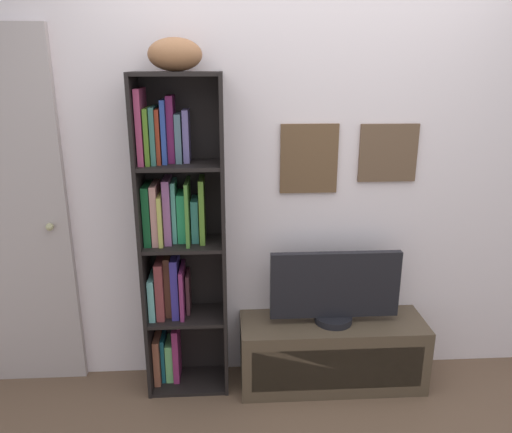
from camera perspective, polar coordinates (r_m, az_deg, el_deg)
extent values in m
cube|color=white|center=(2.91, 4.78, 2.85)|extent=(4.80, 0.06, 2.31)
cube|color=brown|center=(2.83, 6.14, 6.63)|extent=(0.33, 0.02, 0.39)
cube|color=#8FAEA8|center=(2.83, 6.16, 6.62)|extent=(0.28, 0.01, 0.34)
cube|color=brown|center=(2.94, 15.02, 7.09)|extent=(0.34, 0.02, 0.33)
cube|color=#C3A99E|center=(2.93, 15.05, 7.08)|extent=(0.29, 0.01, 0.28)
cube|color=black|center=(2.82, -12.87, -3.01)|extent=(0.02, 0.29, 1.84)
cube|color=black|center=(2.78, -3.71, -2.90)|extent=(0.02, 0.29, 1.84)
cube|color=black|center=(2.92, -8.11, -2.02)|extent=(0.47, 0.01, 1.84)
cube|color=black|center=(3.22, -7.59, -18.29)|extent=(0.43, 0.28, 0.02)
cube|color=black|center=(2.98, -7.93, -11.26)|extent=(0.43, 0.28, 0.02)
cube|color=black|center=(2.80, -8.31, -3.16)|extent=(0.43, 0.28, 0.02)
cube|color=black|center=(2.67, -8.73, 5.89)|extent=(0.43, 0.28, 0.02)
cube|color=black|center=(2.62, -9.22, 15.98)|extent=(0.43, 0.28, 0.02)
cube|color=#99553E|center=(3.18, -11.21, -15.57)|extent=(0.04, 0.20, 0.29)
cube|color=#175766|center=(3.20, -10.55, -15.51)|extent=(0.02, 0.16, 0.28)
cube|color=#73C672|center=(3.20, -9.85, -15.80)|extent=(0.04, 0.17, 0.25)
cube|color=#912A61|center=(3.16, -9.14, -15.09)|extent=(0.03, 0.18, 0.35)
cube|color=#6CBAB6|center=(2.96, -11.74, -8.79)|extent=(0.04, 0.23, 0.25)
cube|color=brown|center=(2.94, -10.87, -7.93)|extent=(0.04, 0.22, 0.34)
cube|color=brown|center=(2.95, -10.02, -7.59)|extent=(0.03, 0.18, 0.36)
cube|color=navy|center=(2.93, -9.23, -7.73)|extent=(0.04, 0.21, 0.36)
cube|color=#782659|center=(2.93, -8.44, -8.38)|extent=(0.02, 0.23, 0.30)
cube|color=#4D2830|center=(2.97, -7.80, -8.52)|extent=(0.02, 0.15, 0.24)
cube|color=#124C26|center=(2.79, -12.29, 0.37)|extent=(0.04, 0.22, 0.33)
cube|color=tan|center=(2.78, -11.46, 0.44)|extent=(0.03, 0.21, 0.34)
cube|color=#ADAD4D|center=(2.78, -10.81, -0.14)|extent=(0.02, 0.22, 0.28)
cube|color=#895085|center=(2.78, -10.09, 0.77)|extent=(0.04, 0.19, 0.36)
cube|color=#57B39F|center=(2.79, -9.34, 0.71)|extent=(0.02, 0.16, 0.34)
cube|color=#289D5F|center=(2.80, -8.54, 0.05)|extent=(0.04, 0.16, 0.28)
cube|color=#46792E|center=(2.75, -7.84, 0.60)|extent=(0.02, 0.23, 0.35)
cube|color=teal|center=(2.80, -7.00, -0.28)|extent=(0.04, 0.17, 0.24)
cube|color=#537F29|center=(2.76, -6.22, 0.82)|extent=(0.03, 0.20, 0.36)
cube|color=#A0375F|center=(2.69, -13.06, 10.11)|extent=(0.03, 0.23, 0.39)
cube|color=#4B7520|center=(2.69, -12.26, 9.13)|extent=(0.02, 0.22, 0.29)
cube|color=#30655B|center=(2.69, -11.63, 9.23)|extent=(0.02, 0.21, 0.30)
cube|color=maroon|center=(2.70, -11.06, 9.16)|extent=(0.02, 0.19, 0.29)
cube|color=#263F90|center=(2.69, -10.46, 9.67)|extent=(0.02, 0.19, 0.33)
cube|color=#6B1B4D|center=(2.71, -9.73, 9.95)|extent=(0.04, 0.15, 0.35)
cube|color=#486271|center=(2.70, -8.87, 8.99)|extent=(0.03, 0.16, 0.26)
cube|color=slate|center=(2.71, -8.02, 9.24)|extent=(0.03, 0.15, 0.28)
ellipsoid|color=#935E3B|center=(2.62, -9.32, 17.99)|extent=(0.31, 0.24, 0.16)
cube|color=#4E402F|center=(3.13, 8.72, -15.20)|extent=(1.10, 0.36, 0.41)
cube|color=#382E22|center=(2.99, 9.44, -17.00)|extent=(0.99, 0.01, 0.26)
cylinder|color=black|center=(3.02, 8.92, -11.58)|extent=(0.22, 0.22, 0.04)
cube|color=black|center=(2.92, 9.12, -7.79)|extent=(0.75, 0.04, 0.40)
cube|color=#496F9A|center=(2.90, 9.17, -7.90)|extent=(0.71, 0.01, 0.36)
cube|color=gray|center=(3.28, -26.83, -7.93)|extent=(0.52, 0.01, 0.75)
sphere|color=tan|center=(3.00, -22.73, -1.12)|extent=(0.04, 0.04, 0.04)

